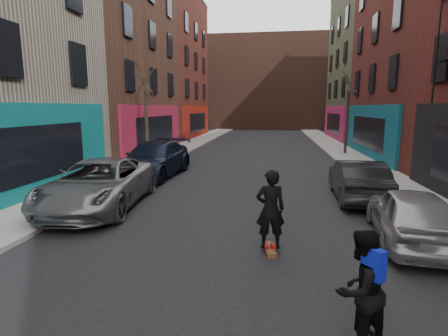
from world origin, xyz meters
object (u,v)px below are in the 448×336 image
(tree_right_far, at_px, (348,105))
(parked_right_far, at_px, (411,215))
(parked_left_far, at_px, (100,184))
(parked_left_end, at_px, (154,159))
(tree_left_far, at_px, (146,107))
(pedestrian, at_px, (360,289))
(skateboard, at_px, (269,249))
(skateboarder, at_px, (270,209))
(parked_right_end, at_px, (358,180))

(tree_right_far, relative_size, parked_right_far, 1.64)
(parked_left_far, distance_m, parked_left_end, 5.46)
(tree_left_far, distance_m, parked_left_end, 4.54)
(tree_left_far, relative_size, parked_right_far, 1.57)
(parked_left_end, bearing_deg, parked_left_far, -86.89)
(tree_right_far, height_order, pedestrian, tree_right_far)
(pedestrian, bearing_deg, parked_left_end, -94.51)
(tree_left_far, relative_size, pedestrian, 3.77)
(tree_right_far, xyz_separation_m, pedestrian, (-3.79, -20.96, -2.66))
(parked_left_end, xyz_separation_m, skateboard, (5.74, -8.41, -0.79))
(parked_left_end, xyz_separation_m, skateboarder, (5.74, -8.41, 0.19))
(skateboard, bearing_deg, parked_right_end, 48.70)
(parked_right_end, distance_m, pedestrian, 8.55)
(parked_left_far, relative_size, skateboarder, 3.11)
(parked_left_end, height_order, pedestrian, pedestrian)
(parked_left_far, height_order, parked_right_far, parked_left_far)
(parked_right_end, height_order, skateboarder, skateboarder)
(parked_left_end, relative_size, parked_right_end, 1.30)
(parked_right_far, height_order, skateboard, parked_right_far)
(parked_left_end, distance_m, pedestrian, 13.52)
(skateboarder, bearing_deg, tree_right_far, -116.38)
(parked_left_far, relative_size, parked_right_far, 1.39)
(skateboarder, bearing_deg, skateboard, 180.00)
(tree_right_far, bearing_deg, skateboard, -105.86)
(parked_right_far, xyz_separation_m, pedestrian, (-2.19, -4.28, 0.16))
(parked_left_far, distance_m, skateboarder, 6.45)
(tree_right_far, distance_m, parked_right_far, 17.00)
(tree_left_far, distance_m, parked_right_far, 15.43)
(parked_right_end, xyz_separation_m, skateboarder, (-3.09, -5.20, 0.30))
(tree_right_far, relative_size, parked_right_end, 1.53)
(parked_left_far, xyz_separation_m, skateboarder, (5.74, -2.94, 0.23))
(parked_left_end, bearing_deg, tree_left_far, 118.28)
(parked_right_end, bearing_deg, parked_left_end, -17.98)
(parked_left_far, bearing_deg, parked_right_far, -16.61)
(skateboard, height_order, pedestrian, pedestrian)
(tree_right_far, xyz_separation_m, parked_right_far, (-1.60, -16.69, -2.82))
(parked_left_far, height_order, pedestrian, pedestrian)
(skateboard, xyz_separation_m, skateboarder, (0.00, 0.00, 0.98))
(parked_left_far, relative_size, parked_left_end, 1.00)
(skateboard, bearing_deg, skateboarder, 0.00)
(parked_left_end, height_order, skateboarder, skateboarder)
(parked_left_end, height_order, skateboard, parked_left_end)
(skateboard, bearing_deg, parked_left_far, 142.33)
(skateboard, bearing_deg, pedestrian, -78.54)
(parked_right_far, bearing_deg, skateboarder, 25.33)
(parked_left_far, height_order, skateboarder, skateboarder)
(tree_left_far, bearing_deg, parked_right_far, -44.70)
(skateboard, bearing_deg, tree_left_far, 111.34)
(tree_left_far, height_order, tree_right_far, tree_right_far)
(tree_left_far, bearing_deg, parked_left_far, -79.77)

